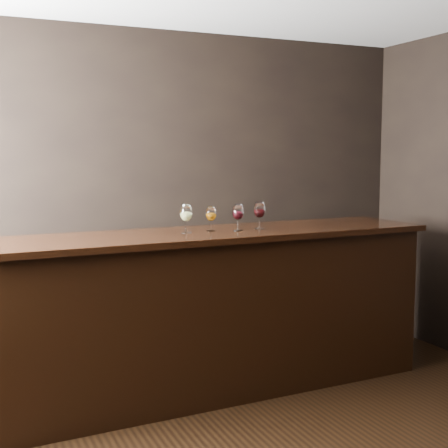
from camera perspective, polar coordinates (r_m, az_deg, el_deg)
name	(u,v)px	position (r m, az deg, el deg)	size (l,w,h in m)	color
room_shell	(215,142)	(3.29, -0.81, 7.49)	(5.02, 4.52, 2.81)	black
bar_counter	(211,315)	(4.63, -1.16, -8.28)	(3.28, 0.71, 1.15)	black
bar_top	(211,234)	(4.52, -1.18, -0.96)	(3.38, 0.79, 0.04)	black
back_bar_shelf	(63,321)	(5.18, -14.55, -8.54)	(2.40, 0.40, 0.86)	black
glass_white	(186,213)	(4.43, -3.48, 0.97)	(0.09, 0.09, 0.21)	white
glass_amber	(211,214)	(4.54, -1.20, 0.90)	(0.08, 0.08, 0.18)	white
glass_red_a	(238,212)	(4.55, 1.29, 1.07)	(0.08, 0.08, 0.20)	white
glass_red_b	(260,210)	(4.67, 3.27, 1.25)	(0.09, 0.09, 0.21)	white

